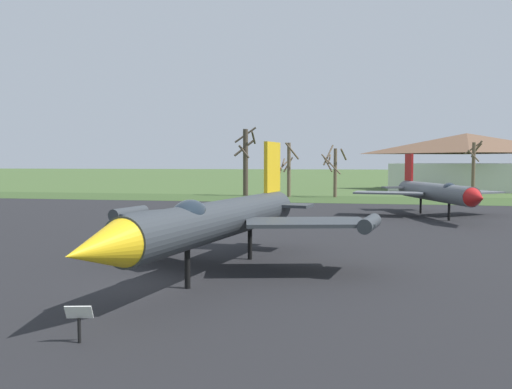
% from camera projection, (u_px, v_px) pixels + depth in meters
% --- Properties ---
extents(ground_plane, '(600.00, 600.00, 0.00)m').
position_uv_depth(ground_plane, '(155.00, 287.00, 17.81)').
color(ground_plane, '#425B2D').
extents(asphalt_apron, '(96.16, 46.86, 0.05)m').
position_uv_depth(asphalt_apron, '(243.00, 232.00, 31.58)').
color(asphalt_apron, black).
rests_on(asphalt_apron, ground).
extents(grass_verge_strip, '(156.16, 12.00, 0.06)m').
position_uv_depth(grass_verge_strip, '(297.00, 199.00, 60.41)').
color(grass_verge_strip, '#364E25').
rests_on(grass_verge_strip, ground).
extents(jet_fighter_front_right, '(11.54, 15.68, 5.29)m').
position_uv_depth(jet_fighter_front_right, '(218.00, 219.00, 19.59)').
color(jet_fighter_front_right, '#33383D').
rests_on(jet_fighter_front_right, ground).
extents(info_placard_front_right, '(0.66, 0.35, 0.96)m').
position_uv_depth(info_placard_front_right, '(79.00, 319.00, 12.18)').
color(info_placard_front_right, black).
rests_on(info_placard_front_right, ground).
extents(jet_fighter_rear_left, '(12.05, 13.99, 5.06)m').
position_uv_depth(jet_fighter_rear_left, '(435.00, 192.00, 40.13)').
color(jet_fighter_rear_left, '#565B60').
rests_on(jet_fighter_rear_left, ground).
extents(bare_tree_far_left, '(2.91, 2.84, 8.89)m').
position_uv_depth(bare_tree_far_left, '(246.00, 159.00, 65.79)').
color(bare_tree_far_left, '#42382D').
rests_on(bare_tree_far_left, ground).
extents(bare_tree_left_of_center, '(2.46, 2.45, 6.73)m').
position_uv_depth(bare_tree_left_of_center, '(289.00, 168.00, 63.91)').
color(bare_tree_left_of_center, brown).
rests_on(bare_tree_left_of_center, ground).
extents(bare_tree_center, '(3.06, 3.19, 6.47)m').
position_uv_depth(bare_tree_center, '(334.00, 168.00, 62.86)').
color(bare_tree_center, brown).
rests_on(bare_tree_center, ground).
extents(bare_tree_right_of_center, '(1.90, 1.92, 6.92)m').
position_uv_depth(bare_tree_right_of_center, '(474.00, 167.00, 61.58)').
color(bare_tree_right_of_center, brown).
rests_on(bare_tree_right_of_center, ground).
extents(visitor_building, '(25.02, 17.33, 8.77)m').
position_uv_depth(visitor_building, '(466.00, 162.00, 79.67)').
color(visitor_building, beige).
rests_on(visitor_building, ground).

